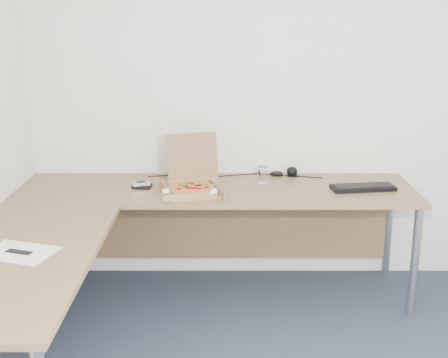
{
  "coord_description": "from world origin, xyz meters",
  "views": [
    {
      "loc": [
        -0.45,
        -2.24,
        1.81
      ],
      "look_at": [
        -0.45,
        1.28,
        0.82
      ],
      "focal_mm": 48.15,
      "sensor_mm": 36.0,
      "label": 1
    }
  ],
  "objects_px": {
    "desk": "(158,214)",
    "pizza_box": "(191,186)",
    "drinking_glass": "(263,175)",
    "wallet": "(142,186)",
    "keyboard": "(363,188)"
  },
  "relations": [
    {
      "from": "desk",
      "to": "drinking_glass",
      "type": "height_order",
      "value": "drinking_glass"
    },
    {
      "from": "pizza_box",
      "to": "keyboard",
      "type": "height_order",
      "value": "pizza_box"
    },
    {
      "from": "keyboard",
      "to": "wallet",
      "type": "height_order",
      "value": "keyboard"
    },
    {
      "from": "wallet",
      "to": "drinking_glass",
      "type": "bearing_deg",
      "value": 14.56
    },
    {
      "from": "pizza_box",
      "to": "drinking_glass",
      "type": "distance_m",
      "value": 0.5
    },
    {
      "from": "desk",
      "to": "drinking_glass",
      "type": "relative_size",
      "value": 23.02
    },
    {
      "from": "desk",
      "to": "drinking_glass",
      "type": "xyz_separation_m",
      "value": [
        0.63,
        0.53,
        0.08
      ]
    },
    {
      "from": "pizza_box",
      "to": "drinking_glass",
      "type": "height_order",
      "value": "pizza_box"
    },
    {
      "from": "pizza_box",
      "to": "wallet",
      "type": "distance_m",
      "value": 0.33
    },
    {
      "from": "wallet",
      "to": "keyboard",
      "type": "bearing_deg",
      "value": 4.64
    },
    {
      "from": "pizza_box",
      "to": "wallet",
      "type": "xyz_separation_m",
      "value": [
        -0.32,
        0.09,
        -0.03
      ]
    },
    {
      "from": "drinking_glass",
      "to": "desk",
      "type": "bearing_deg",
      "value": -139.47
    },
    {
      "from": "desk",
      "to": "pizza_box",
      "type": "relative_size",
      "value": 6.58
    },
    {
      "from": "pizza_box",
      "to": "keyboard",
      "type": "relative_size",
      "value": 0.96
    },
    {
      "from": "desk",
      "to": "pizza_box",
      "type": "xyz_separation_m",
      "value": [
        0.17,
        0.33,
        0.07
      ]
    }
  ]
}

